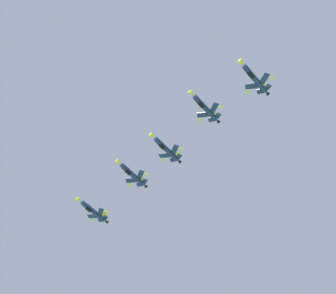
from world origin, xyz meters
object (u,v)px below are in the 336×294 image
(fighter_jet_lead, at_px, (254,78))
(fighter_jet_right_outer, at_px, (93,211))
(fighter_jet_right_wing, at_px, (166,149))
(fighter_jet_left_outer, at_px, (132,174))
(fighter_jet_left_wing, at_px, (205,107))

(fighter_jet_lead, relative_size, fighter_jet_right_outer, 1.00)
(fighter_jet_right_wing, height_order, fighter_jet_left_outer, fighter_jet_left_outer)
(fighter_jet_left_wing, distance_m, fighter_jet_left_outer, 37.20)
(fighter_jet_right_wing, height_order, fighter_jet_right_outer, fighter_jet_right_wing)
(fighter_jet_left_outer, bearing_deg, fighter_jet_right_wing, -178.32)
(fighter_jet_left_outer, bearing_deg, fighter_jet_left_wing, 178.21)
(fighter_jet_lead, bearing_deg, fighter_jet_right_outer, 0.34)
(fighter_jet_right_wing, distance_m, fighter_jet_left_outer, 16.99)
(fighter_jet_left_outer, bearing_deg, fighter_jet_lead, -178.94)
(fighter_jet_lead, height_order, fighter_jet_left_outer, fighter_jet_left_outer)
(fighter_jet_lead, bearing_deg, fighter_jet_left_outer, 1.06)
(fighter_jet_left_outer, height_order, fighter_jet_right_outer, fighter_jet_left_outer)
(fighter_jet_lead, height_order, fighter_jet_right_outer, fighter_jet_lead)
(fighter_jet_right_wing, xyz_separation_m, fighter_jet_right_outer, (-24.81, 29.99, -1.90))
(fighter_jet_left_wing, bearing_deg, fighter_jet_right_wing, -4.72)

